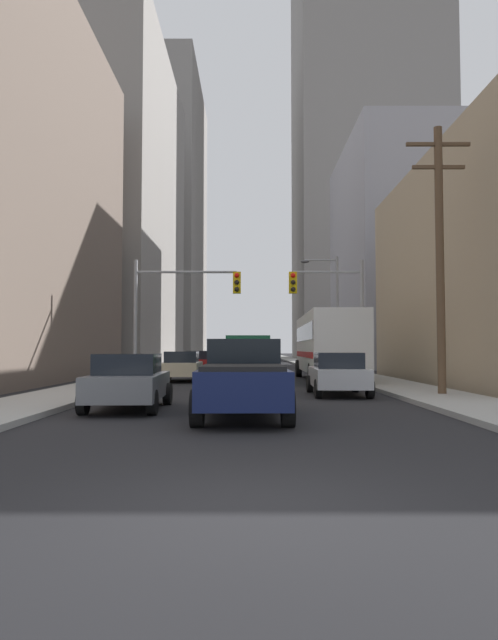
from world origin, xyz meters
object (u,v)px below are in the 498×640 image
cargo_van_green (247,356)px  sedan_red (200,362)px  sedan_silver (338,374)px  traffic_signal_near_right (330,300)px  pickup_truck_navy (244,378)px  city_bus (328,343)px  sedan_grey (129,381)px  sedan_beige (182,366)px  traffic_signal_near_left (182,298)px

cargo_van_green → sedan_red: cargo_van_green is taller
sedan_silver → traffic_signal_near_right: (0.78, 7.31, 3.26)m
pickup_truck_navy → sedan_silver: bearing=62.9°
sedan_silver → traffic_signal_near_right: traffic_signal_near_right is taller
cargo_van_green → sedan_silver: (3.29, -7.76, -0.52)m
city_bus → sedan_silver: size_ratio=2.72×
cargo_van_green → sedan_grey: bearing=-104.0°
city_bus → sedan_beige: (-7.48, -0.52, -1.16)m
sedan_silver → sedan_beige: 10.89m
pickup_truck_navy → cargo_van_green: 14.24m
cargo_van_green → sedan_grey: (-3.15, -12.61, -0.52)m
sedan_grey → sedan_silver: same height
traffic_signal_near_right → city_bus: bearing=86.3°
sedan_silver → traffic_signal_near_left: traffic_signal_near_left is taller
pickup_truck_navy → cargo_van_green: size_ratio=1.03×
sedan_red → traffic_signal_near_right: size_ratio=0.71×
traffic_signal_near_left → traffic_signal_near_right: same height
cargo_van_green → sedan_red: bearing=107.1°
sedan_grey → sedan_beige: bearing=90.5°
city_bus → traffic_signal_near_right: size_ratio=1.92×
pickup_truck_navy → sedan_silver: (3.31, 6.48, -0.16)m
sedan_red → traffic_signal_near_left: (0.10, -10.96, 3.34)m
cargo_van_green → sedan_beige: bearing=164.2°
traffic_signal_near_left → sedan_beige: bearing=96.1°
sedan_silver → sedan_red: size_ratio=1.00×
city_bus → cargo_van_green: (-4.20, -1.45, -0.64)m
pickup_truck_navy → sedan_red: size_ratio=1.28×
pickup_truck_navy → traffic_signal_near_right: 14.72m
sedan_red → sedan_grey: bearing=-89.8°
pickup_truck_navy → sedan_silver: 7.28m
pickup_truck_navy → cargo_van_green: cargo_van_green is taller
traffic_signal_near_left → city_bus: bearing=14.5°
traffic_signal_near_left → pickup_truck_navy: bearing=-77.3°
pickup_truck_navy → sedan_red: bearing=97.4°
pickup_truck_navy → sedan_grey: size_ratio=1.27×
cargo_van_green → sedan_grey: 13.01m
sedan_beige → traffic_signal_near_left: traffic_signal_near_left is taller
pickup_truck_navy → sedan_beige: bearing=102.1°
pickup_truck_navy → sedan_beige: pickup_truck_navy is taller
pickup_truck_navy → sedan_silver: size_ratio=1.27×
sedan_beige → traffic_signal_near_right: size_ratio=0.70×
city_bus → sedan_silver: bearing=-95.6°
sedan_beige → pickup_truck_navy: bearing=-77.9°
sedan_red → sedan_beige: bearing=-90.3°
cargo_van_green → sedan_beige: size_ratio=1.25×
city_bus → traffic_signal_near_left: bearing=-165.5°
sedan_beige → sedan_red: 9.58m
sedan_grey → traffic_signal_near_right: traffic_signal_near_right is taller
cargo_van_green → sedan_red: size_ratio=1.24×
sedan_silver → sedan_red: bearing=109.7°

